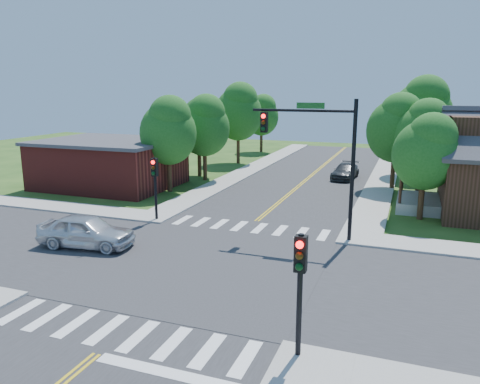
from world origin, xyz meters
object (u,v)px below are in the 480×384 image
at_px(signal_mast_ne, 319,146).
at_px(signal_pole_nw, 155,177).
at_px(signal_pole_se, 300,273).
at_px(car_silver, 86,232).
at_px(car_dgrey, 345,172).

bearing_deg(signal_mast_ne, signal_pole_nw, -179.93).
bearing_deg(signal_mast_ne, signal_pole_se, -81.44).
distance_m(car_silver, car_dgrey, 24.29).
bearing_deg(signal_pole_nw, car_dgrey, 63.22).
relative_size(signal_mast_ne, car_silver, 1.46).
relative_size(signal_mast_ne, car_dgrey, 1.58).
distance_m(signal_pole_se, signal_pole_nw, 15.84).
xyz_separation_m(signal_pole_nw, car_dgrey, (8.62, 17.09, -2.02)).
height_order(signal_pole_se, car_silver, signal_pole_se).
relative_size(signal_pole_se, car_dgrey, 0.84).
distance_m(signal_mast_ne, signal_pole_nw, 9.76).
bearing_deg(signal_pole_nw, signal_mast_ne, 0.07).
height_order(signal_pole_se, car_dgrey, signal_pole_se).
bearing_deg(car_dgrey, signal_pole_nw, -112.35).
relative_size(car_silver, car_dgrey, 1.09).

